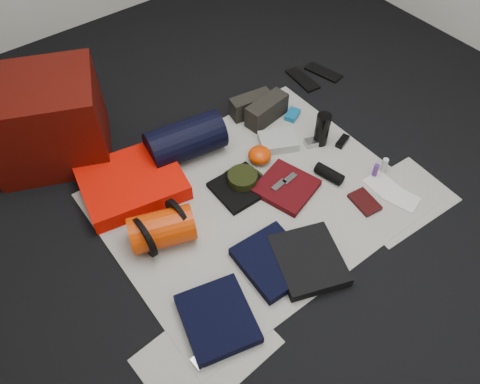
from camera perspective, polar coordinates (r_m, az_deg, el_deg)
floor at (r=2.63m, az=1.66°, el=-1.06°), size 4.50×4.50×0.02m
newspaper_mat at (r=2.62m, az=1.67°, el=-0.88°), size 1.60×1.30×0.01m
newspaper_sheet_front_left at (r=2.20m, az=-4.02°, el=-18.79°), size 0.61×0.44×0.00m
newspaper_sheet_front_right at (r=2.77m, az=18.87°, el=-0.89°), size 0.60×0.43×0.00m
red_cabinet at (r=2.91m, az=-22.55°, el=8.04°), size 0.78×0.72×0.52m
sleeping_pad at (r=2.70m, az=-13.02°, el=1.15°), size 0.62×0.54×0.10m
stuff_sack at (r=2.42m, az=-9.49°, el=-4.46°), size 0.37×0.29×0.19m
sack_strap_left at (r=2.39m, az=-11.57°, el=-5.46°), size 0.02×0.22×0.22m
sack_strap_right at (r=2.43m, az=-7.53°, el=-3.14°), size 0.03×0.22×0.22m
navy_duffel at (r=2.78m, az=-6.64°, el=6.31°), size 0.48×0.30×0.24m
boonie_brim at (r=2.69m, az=0.31°, el=1.02°), size 0.30×0.30×0.01m
boonie_crown at (r=2.66m, az=0.31°, el=1.59°), size 0.17×0.17×0.07m
hiking_boot_left at (r=3.08m, az=1.37°, el=10.56°), size 0.29×0.15×0.14m
hiking_boot_right at (r=3.03m, az=3.27°, el=9.91°), size 0.31×0.15×0.15m
flip_flop_left at (r=3.42m, az=7.62°, el=13.46°), size 0.13×0.29×0.02m
flip_flop_right at (r=3.51m, az=10.11°, el=14.18°), size 0.16×0.28×0.01m
trousers_navy_a at (r=2.22m, az=-2.76°, el=-15.17°), size 0.39×0.42×0.06m
trousers_navy_b at (r=2.37m, az=4.06°, el=-8.41°), size 0.32×0.36×0.05m
trousers_charcoal at (r=2.39m, az=8.34°, el=-8.22°), size 0.42×0.45×0.06m
black_tshirt at (r=2.65m, az=0.01°, el=0.56°), size 0.29×0.27×0.03m
red_shirt at (r=2.66m, az=5.66°, el=0.60°), size 0.37×0.37×0.04m
orange_stuff_sack at (r=2.78m, az=2.41°, el=4.52°), size 0.16×0.16×0.09m
first_aid_pouch at (r=2.90m, az=4.67°, el=6.19°), size 0.28×0.25×0.06m
water_bottle at (r=2.89m, az=9.97°, el=7.53°), size 0.10×0.10×0.22m
speaker at (r=2.75m, az=10.81°, el=2.20°), size 0.10×0.18×0.07m
compact_camera at (r=2.93m, az=8.87°, el=5.98°), size 0.11×0.09×0.04m
cyan_case at (r=3.10m, az=6.41°, el=9.34°), size 0.13×0.11×0.04m
toiletry_purple at (r=2.81m, az=16.18°, el=2.54°), size 0.03×0.03×0.09m
toiletry_clear at (r=2.85m, az=17.16°, el=3.13°), size 0.04×0.04×0.10m
paperback_book at (r=2.68m, az=14.94°, el=-1.18°), size 0.13×0.18×0.02m
map_booklet at (r=2.77m, az=19.00°, el=-0.72°), size 0.18×0.22×0.01m
map_printout at (r=2.80m, az=16.95°, el=0.81°), size 0.15×0.19×0.01m
sunglasses at (r=2.98m, az=12.38°, el=6.05°), size 0.12×0.08×0.03m
key_cluster at (r=2.18m, az=-4.84°, el=-19.79°), size 0.07×0.07×0.01m
tape_roll at (r=2.65m, az=-0.04°, el=1.60°), size 0.05×0.05×0.03m
energy_bar_a at (r=2.63m, az=4.76°, el=0.83°), size 0.10×0.05×0.01m
energy_bar_b at (r=2.67m, az=6.07°, el=1.63°), size 0.10×0.05×0.01m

